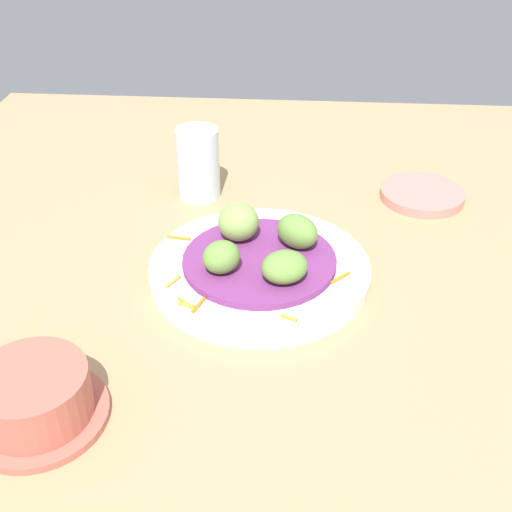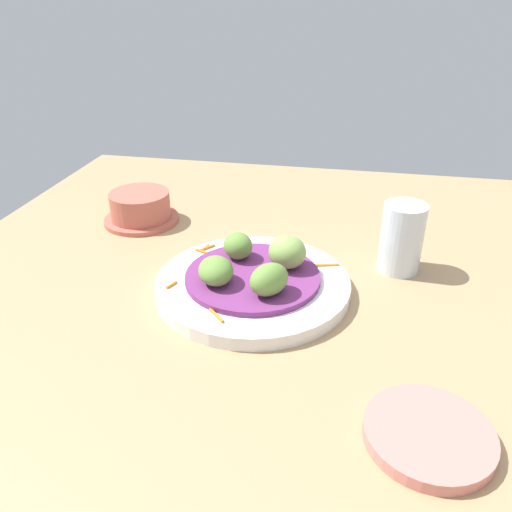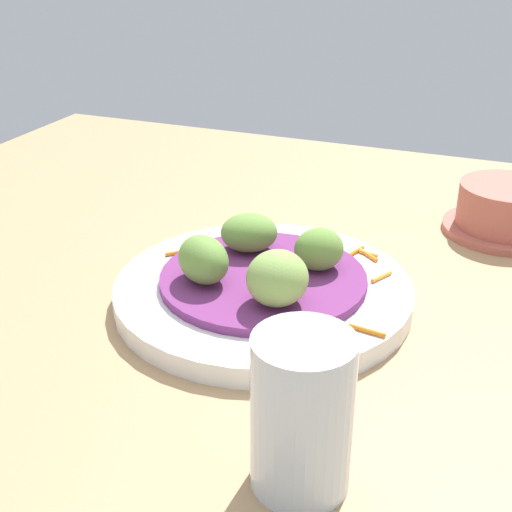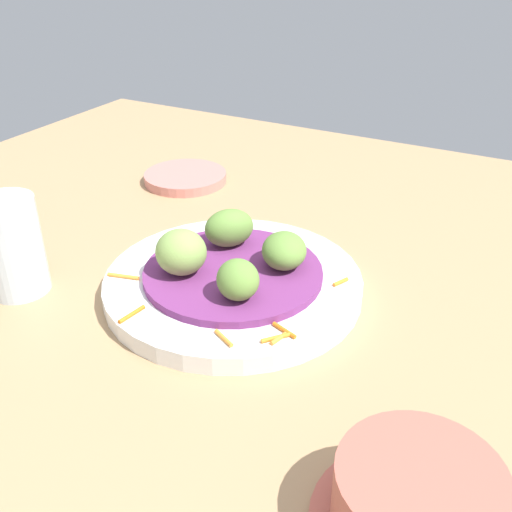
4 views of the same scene
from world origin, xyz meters
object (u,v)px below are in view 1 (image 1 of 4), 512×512
at_px(main_plate, 260,270).
at_px(side_plate_small, 422,194).
at_px(guac_scoop_back, 284,267).
at_px(guac_scoop_center, 239,222).
at_px(terracotta_bowl, 34,398).
at_px(guac_scoop_left, 297,231).
at_px(guac_scoop_right, 221,257).
at_px(water_glass, 198,163).

relative_size(main_plate, side_plate_small, 2.20).
distance_m(guac_scoop_back, side_plate_small, 0.32).
bearing_deg(guac_scoop_back, side_plate_small, -37.08).
distance_m(main_plate, side_plate_small, 0.31).
relative_size(guac_scoop_center, guac_scoop_back, 0.97).
xyz_separation_m(main_plate, guac_scoop_center, (0.04, 0.03, 0.04)).
xyz_separation_m(main_plate, guac_scoop_back, (-0.04, -0.03, 0.04)).
height_order(main_plate, side_plate_small, main_plate).
height_order(guac_scoop_center, terracotta_bowl, guac_scoop_center).
height_order(guac_scoop_left, guac_scoop_center, guac_scoop_center).
xyz_separation_m(side_plate_small, terracotta_bowl, (-0.46, 0.42, 0.02)).
bearing_deg(guac_scoop_left, guac_scoop_right, 125.05).
bearing_deg(main_plate, guac_scoop_left, -54.95).
distance_m(guac_scoop_center, terracotta_bowl, 0.33).
xyz_separation_m(guac_scoop_right, side_plate_small, (0.24, -0.27, -0.04)).
relative_size(main_plate, guac_scoop_center, 5.10).
distance_m(side_plate_small, water_glass, 0.33).
relative_size(guac_scoop_left, guac_scoop_right, 1.21).
xyz_separation_m(guac_scoop_center, guac_scoop_back, (-0.09, -0.06, -0.01)).
relative_size(side_plate_small, terracotta_bowl, 0.92).
height_order(side_plate_small, terracotta_bowl, terracotta_bowl).
distance_m(guac_scoop_left, side_plate_small, 0.26).
relative_size(guac_scoop_left, guac_scoop_back, 1.02).
bearing_deg(water_glass, guac_scoop_back, -151.18).
bearing_deg(guac_scoop_center, side_plate_small, -56.15).
height_order(guac_scoop_left, water_glass, water_glass).
xyz_separation_m(guac_scoop_back, water_glass, (0.24, 0.13, 0.01)).
relative_size(guac_scoop_center, terracotta_bowl, 0.40).
distance_m(guac_scoop_right, water_glass, 0.24).
relative_size(main_plate, terracotta_bowl, 2.03).
bearing_deg(terracotta_bowl, guac_scoop_left, -40.73).
bearing_deg(guac_scoop_left, terracotta_bowl, 139.27).
bearing_deg(guac_scoop_back, water_glass, 28.82).
distance_m(guac_scoop_center, water_glass, 0.17).
height_order(guac_scoop_left, side_plate_small, guac_scoop_left).
bearing_deg(main_plate, water_glass, 27.37).
relative_size(guac_scoop_back, side_plate_small, 0.44).
xyz_separation_m(guac_scoop_right, terracotta_bowl, (-0.21, 0.15, -0.02)).
distance_m(main_plate, guac_scoop_center, 0.07).
xyz_separation_m(guac_scoop_back, terracotta_bowl, (-0.20, 0.22, -0.02)).
relative_size(main_plate, guac_scoop_back, 4.96).
xyz_separation_m(main_plate, side_plate_small, (0.21, -0.22, -0.00)).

